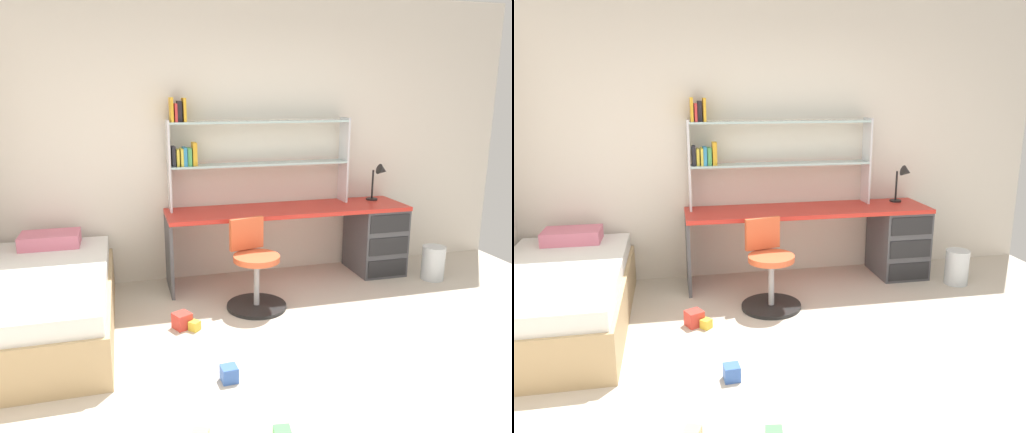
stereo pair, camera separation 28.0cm
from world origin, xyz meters
The scene contains 11 objects.
ground_plane centered at (0.00, 0.00, -0.01)m, with size 5.75×5.88×0.02m, color beige.
room_shell centered at (-1.22, 1.22, 1.38)m, with size 5.75×5.88×2.76m.
desk centered at (1.01, 2.13, 0.43)m, with size 2.38×0.59×0.73m.
bookshelf_hutch centered at (-0.09, 2.30, 1.33)m, with size 1.79×0.22×1.05m.
desk_lamp centered at (1.39, 2.22, 0.99)m, with size 0.20×0.17×0.38m.
swivel_chair centered at (-0.14, 1.55, 0.30)m, with size 0.52×0.52×0.77m.
bed_platform centered at (-1.84, 1.49, 0.25)m, with size 1.03×1.90×0.62m.
waste_bin centered at (1.76, 1.73, 0.17)m, with size 0.23×0.23×0.34m, color silver.
toy_block_red_0 centered at (-0.81, 1.30, 0.06)m, with size 0.13×0.13×0.13m, color red.
toy_block_yellow_3 centered at (-0.72, 1.23, 0.04)m, with size 0.07×0.07×0.07m, color gold.
toy_block_blue_4 centered at (-0.61, 0.46, 0.05)m, with size 0.10×0.10×0.10m, color #3860B7.
Camera 2 is at (-0.92, -2.45, 1.81)m, focal length 35.12 mm.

